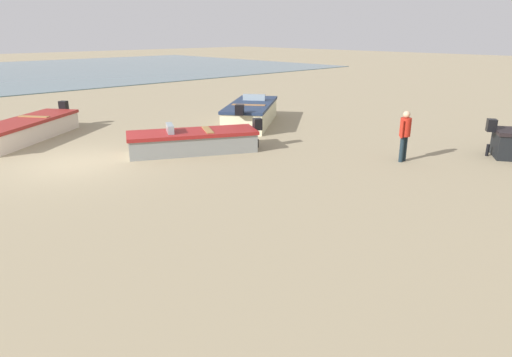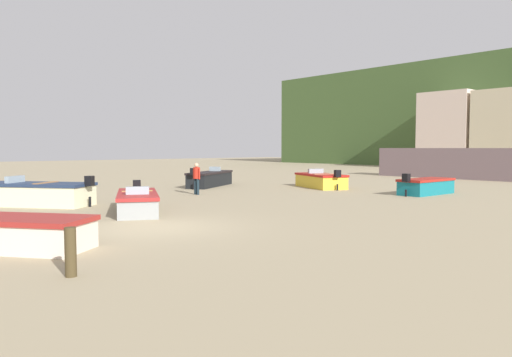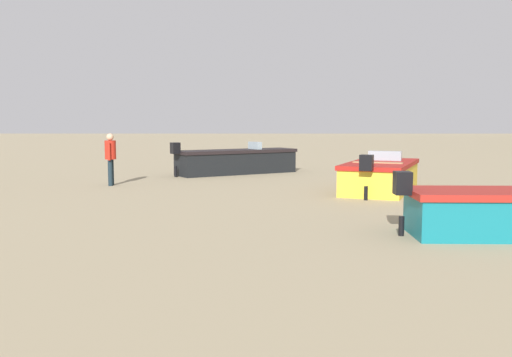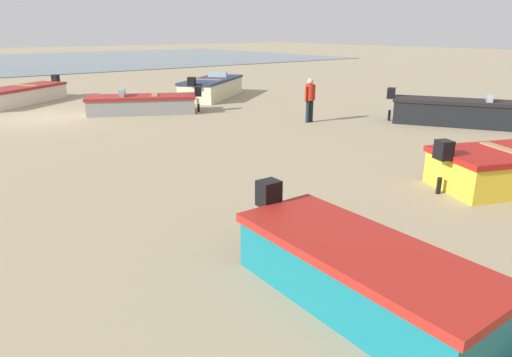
% 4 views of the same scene
% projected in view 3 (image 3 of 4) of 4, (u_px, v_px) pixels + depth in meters
% --- Properties ---
extents(boat_black_1, '(3.54, 4.72, 1.24)m').
position_uv_depth(boat_black_1, '(236.00, 161.00, 21.38)').
color(boat_black_1, black).
rests_on(boat_black_1, ground).
extents(boat_yellow_2, '(4.23, 3.04, 1.15)m').
position_uv_depth(boat_yellow_2, '(381.00, 176.00, 16.12)').
color(boat_yellow_2, gold).
rests_on(boat_yellow_2, ground).
extents(boat_teal_5, '(1.46, 3.75, 1.13)m').
position_uv_depth(boat_teal_5, '(508.00, 213.00, 9.77)').
color(boat_teal_5, '#126A77').
rests_on(boat_teal_5, ground).
extents(beach_walker_foreground, '(0.53, 0.36, 1.62)m').
position_uv_depth(beach_walker_foreground, '(110.00, 155.00, 17.43)').
color(beach_walker_foreground, '#17252D').
rests_on(beach_walker_foreground, ground).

